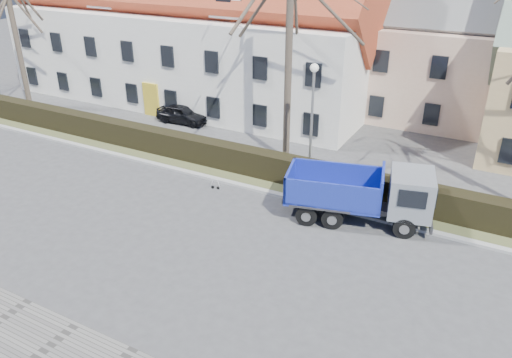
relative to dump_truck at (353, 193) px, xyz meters
The scene contains 12 objects.
ground 5.33m from the dump_truck, 126.81° to the right, with size 120.00×120.00×0.00m, color #404042.
curb_far 3.36m from the dump_truck, behind, with size 80.00×0.30×0.12m, color #9D9D9B.
grass_strip 3.91m from the dump_truck, 146.66° to the left, with size 80.00×3.00×0.10m, color #49502D.
hedge 3.66m from the dump_truck, 149.31° to the left, with size 60.00×0.90×1.30m, color black.
building_white 20.30m from the dump_truck, 143.67° to the left, with size 26.80×10.80×9.50m, color white, non-canonical shape.
building_pink 16.11m from the dump_truck, 86.78° to the left, with size 10.80×8.80×8.00m, color #CDA791, non-canonical shape.
tree_0 25.75m from the dump_truck, behind, with size 7.20×7.20×9.90m, color #41372D, non-canonical shape.
tree_1 8.42m from the dump_truck, 139.62° to the left, with size 9.20×9.20×12.65m, color #41372D, non-canonical shape.
dump_truck is the anchor object (origin of this frame).
streetlight 4.54m from the dump_truck, 137.78° to the left, with size 0.45×0.45×5.76m, color gray, non-canonical shape.
cart_frame 6.83m from the dump_truck, behind, with size 0.63×0.36×0.58m, color silver, non-canonical shape.
parked_car_a 15.00m from the dump_truck, 153.98° to the left, with size 1.39×3.47×1.18m, color black.
Camera 1 is at (8.24, -13.84, 10.79)m, focal length 35.00 mm.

